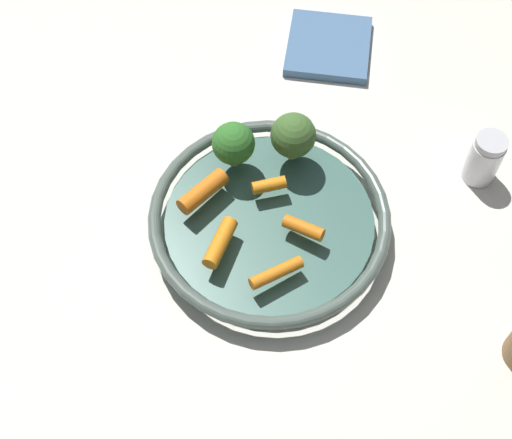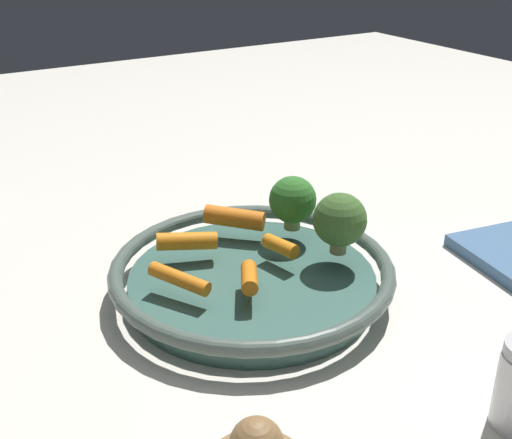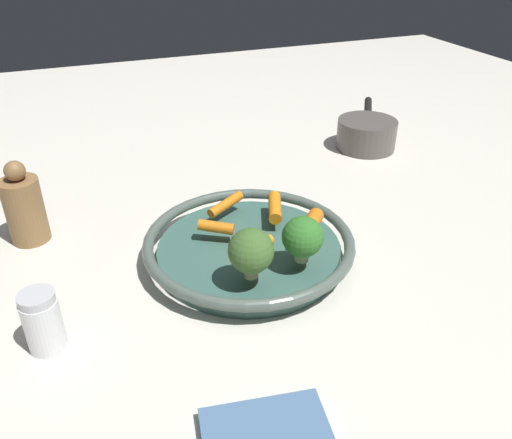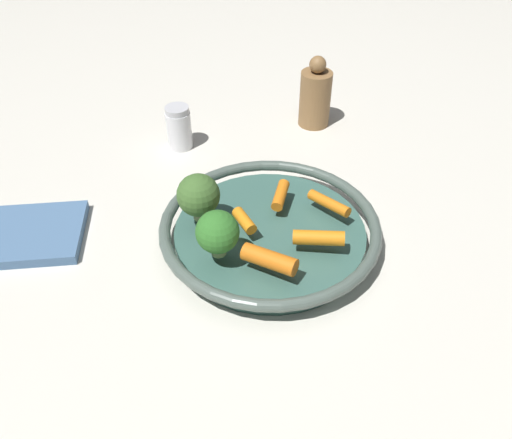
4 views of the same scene
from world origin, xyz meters
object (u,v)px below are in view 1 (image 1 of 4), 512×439
(baby_carrot_center, at_px, (220,243))
(salt_shaker, at_px, (484,159))
(baby_carrot_near_rim, at_px, (276,273))
(dish_towel, at_px, (328,46))
(baby_carrot_right, at_px, (203,191))
(baby_carrot_back, at_px, (303,228))
(broccoli_floret_mid, at_px, (233,144))
(baby_carrot_left, at_px, (268,185))
(broccoli_floret_edge, at_px, (293,136))
(serving_bowl, at_px, (269,221))

(baby_carrot_center, height_order, salt_shaker, salt_shaker)
(baby_carrot_near_rim, bearing_deg, dish_towel, 167.22)
(baby_carrot_center, relative_size, baby_carrot_right, 0.94)
(baby_carrot_back, distance_m, dish_towel, 0.33)
(baby_carrot_near_rim, xyz_separation_m, baby_carrot_center, (-0.04, -0.06, 0.00))
(broccoli_floret_mid, bearing_deg, baby_carrot_left, 43.55)
(broccoli_floret_mid, relative_size, broccoli_floret_edge, 0.94)
(baby_carrot_right, height_order, dish_towel, baby_carrot_right)
(baby_carrot_left, xyz_separation_m, baby_carrot_near_rim, (0.12, 0.01, -0.00))
(serving_bowl, distance_m, salt_shaker, 0.28)
(serving_bowl, height_order, baby_carrot_right, baby_carrot_right)
(baby_carrot_center, height_order, dish_towel, baby_carrot_center)
(salt_shaker, bearing_deg, baby_carrot_left, -81.08)
(baby_carrot_left, relative_size, baby_carrot_center, 0.65)
(baby_carrot_near_rim, relative_size, broccoli_floret_mid, 1.05)
(serving_bowl, xyz_separation_m, broccoli_floret_mid, (-0.08, -0.04, 0.05))
(baby_carrot_center, distance_m, broccoli_floret_mid, 0.13)
(baby_carrot_left, distance_m, dish_towel, 0.29)
(baby_carrot_back, bearing_deg, baby_carrot_right, -113.30)
(broccoli_floret_edge, bearing_deg, dish_towel, 163.75)
(baby_carrot_left, bearing_deg, baby_carrot_near_rim, 3.27)
(baby_carrot_right, xyz_separation_m, broccoli_floret_edge, (-0.06, 0.11, 0.03))
(baby_carrot_center, bearing_deg, broccoli_floret_edge, 146.30)
(baby_carrot_near_rim, height_order, baby_carrot_back, baby_carrot_back)
(salt_shaker, bearing_deg, broccoli_floret_edge, -92.25)
(baby_carrot_center, relative_size, baby_carrot_back, 1.29)
(baby_carrot_left, height_order, baby_carrot_right, baby_carrot_right)
(baby_carrot_center, xyz_separation_m, dish_towel, (-0.35, 0.15, -0.04))
(baby_carrot_left, height_order, dish_towel, baby_carrot_left)
(baby_carrot_center, distance_m, baby_carrot_back, 0.10)
(broccoli_floret_edge, height_order, dish_towel, broccoli_floret_edge)
(dish_towel, bearing_deg, baby_carrot_back, -9.42)
(baby_carrot_near_rim, bearing_deg, broccoli_floret_edge, 171.77)
(serving_bowl, xyz_separation_m, baby_carrot_near_rim, (0.08, 0.01, 0.02))
(baby_carrot_back, xyz_separation_m, dish_towel, (-0.33, 0.05, -0.04))
(broccoli_floret_mid, bearing_deg, serving_bowl, 28.56)
(baby_carrot_near_rim, xyz_separation_m, baby_carrot_back, (-0.06, 0.03, 0.00))
(baby_carrot_right, bearing_deg, salt_shaker, 98.55)
(baby_carrot_back, height_order, broccoli_floret_mid, broccoli_floret_mid)
(baby_carrot_back, xyz_separation_m, baby_carrot_right, (-0.05, -0.12, 0.00))
(baby_carrot_back, bearing_deg, serving_bowl, -124.06)
(baby_carrot_center, height_order, baby_carrot_right, baby_carrot_right)
(baby_carrot_left, xyz_separation_m, salt_shaker, (-0.04, 0.27, -0.01))
(serving_bowl, bearing_deg, dish_towel, 162.93)
(serving_bowl, relative_size, broccoli_floret_edge, 4.46)
(baby_carrot_center, height_order, broccoli_floret_mid, broccoli_floret_mid)
(baby_carrot_left, relative_size, baby_carrot_back, 0.83)
(baby_carrot_back, distance_m, broccoli_floret_edge, 0.12)
(salt_shaker, distance_m, dish_towel, 0.29)
(salt_shaker, bearing_deg, baby_carrot_right, -81.45)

